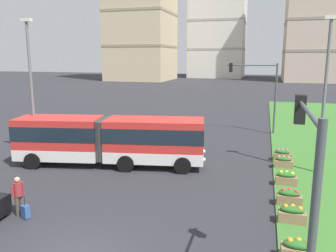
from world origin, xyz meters
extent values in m
cube|color=red|center=(-0.46, 10.41, 1.73)|extent=(6.34, 3.49, 2.55)
cube|color=silver|center=(-0.46, 10.41, 0.80)|extent=(6.36, 3.51, 0.70)
cube|color=#19232D|center=(-0.46, 10.41, 2.15)|extent=(6.38, 3.53, 0.90)
cube|color=red|center=(-6.46, 9.32, 1.73)|extent=(5.57, 3.43, 2.55)
cube|color=silver|center=(-6.46, 9.32, 0.80)|extent=(5.60, 3.45, 0.70)
cube|color=#19232D|center=(-6.46, 9.32, 2.15)|extent=(5.62, 3.47, 0.90)
cylinder|color=#383838|center=(-3.42, 9.90, 1.72)|extent=(2.40, 2.40, 2.45)
cylinder|color=black|center=(1.10, 11.95, 0.50)|extent=(1.03, 0.45, 1.00)
cylinder|color=black|center=(1.53, 9.48, 0.50)|extent=(1.03, 0.45, 1.00)
cylinder|color=black|center=(-2.25, 11.37, 0.50)|extent=(1.03, 0.45, 1.00)
cylinder|color=black|center=(-1.82, 8.90, 0.50)|extent=(1.03, 0.45, 1.00)
cylinder|color=black|center=(-7.97, 10.30, 0.50)|extent=(1.03, 0.46, 1.00)
cylinder|color=black|center=(-7.51, 7.85, 0.50)|extent=(1.03, 0.46, 1.00)
sphere|color=#F9EFC6|center=(2.36, 11.81, 0.80)|extent=(0.24, 0.24, 0.24)
sphere|color=#F9EFC6|center=(2.67, 10.04, 0.80)|extent=(0.24, 0.24, 0.24)
cylinder|color=#4C4238|center=(-3.97, 2.45, 0.45)|extent=(0.16, 0.16, 0.90)
cylinder|color=#4C4238|center=(-4.05, 2.26, 0.45)|extent=(0.16, 0.16, 0.90)
cylinder|color=maroon|center=(-4.01, 2.35, 1.20)|extent=(0.36, 0.36, 0.60)
sphere|color=tan|center=(-4.01, 2.35, 1.62)|extent=(0.24, 0.24, 0.24)
cylinder|color=maroon|center=(-3.92, 2.58, 1.15)|extent=(0.10, 0.10, 0.55)
cylinder|color=maroon|center=(-4.10, 2.13, 1.15)|extent=(0.10, 0.10, 0.55)
cube|color=#335693|center=(-3.56, 2.15, 0.31)|extent=(0.42, 0.35, 0.56)
cylinder|color=black|center=(-3.56, 2.15, 0.80)|extent=(0.03, 0.03, 0.40)
ellipsoid|color=#2D6B28|center=(7.27, 2.00, 0.62)|extent=(0.99, 0.50, 0.28)
sphere|color=orange|center=(6.99, 2.00, 0.72)|extent=(0.20, 0.20, 0.20)
sphere|color=orange|center=(7.27, 2.08, 0.72)|extent=(0.20, 0.20, 0.20)
sphere|color=orange|center=(7.55, 1.94, 0.72)|extent=(0.20, 0.20, 0.20)
cube|color=#937051|center=(7.27, 4.76, 0.30)|extent=(1.10, 0.56, 0.44)
ellipsoid|color=#2D6B28|center=(7.27, 4.76, 0.62)|extent=(0.99, 0.50, 0.28)
sphere|color=orange|center=(6.99, 4.76, 0.72)|extent=(0.20, 0.20, 0.20)
sphere|color=orange|center=(7.27, 4.84, 0.72)|extent=(0.20, 0.20, 0.20)
sphere|color=orange|center=(7.55, 4.70, 0.72)|extent=(0.20, 0.20, 0.20)
cube|color=#937051|center=(7.27, 6.55, 0.30)|extent=(1.10, 0.56, 0.44)
ellipsoid|color=#2D6B28|center=(7.27, 6.55, 0.62)|extent=(0.99, 0.50, 0.28)
sphere|color=red|center=(6.99, 6.55, 0.72)|extent=(0.20, 0.20, 0.20)
sphere|color=red|center=(7.27, 6.63, 0.72)|extent=(0.20, 0.20, 0.20)
sphere|color=red|center=(7.55, 6.49, 0.72)|extent=(0.20, 0.20, 0.20)
cube|color=#937051|center=(7.27, 9.14, 0.30)|extent=(1.10, 0.56, 0.44)
ellipsoid|color=#2D6B28|center=(7.27, 9.14, 0.62)|extent=(0.99, 0.50, 0.28)
sphere|color=yellow|center=(6.99, 9.14, 0.72)|extent=(0.20, 0.20, 0.20)
sphere|color=yellow|center=(7.27, 9.22, 0.72)|extent=(0.20, 0.20, 0.20)
sphere|color=yellow|center=(7.55, 9.08, 0.72)|extent=(0.20, 0.20, 0.20)
cube|color=#937051|center=(7.27, 12.14, 0.30)|extent=(1.10, 0.56, 0.44)
ellipsoid|color=#2D6B28|center=(7.27, 12.14, 0.62)|extent=(0.99, 0.50, 0.28)
sphere|color=#EF7566|center=(6.99, 12.14, 0.72)|extent=(0.20, 0.20, 0.20)
sphere|color=#EF7566|center=(7.27, 12.22, 0.72)|extent=(0.20, 0.20, 0.20)
sphere|color=#EF7566|center=(7.55, 12.08, 0.72)|extent=(0.20, 0.20, 0.20)
cube|color=#937051|center=(7.27, 13.78, 0.30)|extent=(1.10, 0.56, 0.44)
ellipsoid|color=#2D6B28|center=(7.27, 13.78, 0.62)|extent=(0.99, 0.50, 0.28)
sphere|color=#D14C99|center=(6.99, 13.78, 0.72)|extent=(0.20, 0.20, 0.20)
sphere|color=#D14C99|center=(7.27, 13.86, 0.72)|extent=(0.20, 0.20, 0.20)
sphere|color=#D14C99|center=(7.55, 13.72, 0.72)|extent=(0.20, 0.20, 0.20)
cylinder|color=#474C51|center=(6.87, 22.00, 3.11)|extent=(0.16, 0.16, 6.22)
cylinder|color=#474C51|center=(4.75, 22.00, 6.02)|extent=(4.25, 0.10, 0.10)
cube|color=black|center=(2.93, 22.00, 5.82)|extent=(0.28, 0.28, 0.80)
sphere|color=red|center=(2.93, 22.00, 6.07)|extent=(0.16, 0.16, 0.16)
sphere|color=yellow|center=(2.93, 22.00, 5.81)|extent=(0.16, 0.16, 0.16)
sphere|color=green|center=(2.93, 22.00, 5.55)|extent=(0.16, 0.16, 0.16)
cylinder|color=#474C51|center=(6.87, -0.96, 5.51)|extent=(0.10, 4.09, 0.10)
cube|color=black|center=(6.87, 0.79, 5.31)|extent=(0.28, 0.28, 0.80)
sphere|color=red|center=(6.87, 0.79, 5.56)|extent=(0.16, 0.16, 0.16)
sphere|color=yellow|center=(6.87, 0.79, 5.30)|extent=(0.16, 0.16, 0.16)
sphere|color=green|center=(6.87, 0.79, 5.04)|extent=(0.16, 0.16, 0.16)
cylinder|color=slate|center=(-8.50, 9.60, 4.44)|extent=(0.18, 0.18, 8.88)
cube|color=white|center=(-8.50, 9.60, 8.98)|extent=(0.70, 0.28, 0.20)
cylinder|color=slate|center=(9.17, 11.66, 4.37)|extent=(0.18, 0.18, 8.73)
cube|color=white|center=(9.17, 11.66, 8.83)|extent=(0.70, 0.28, 0.20)
cube|color=#9C8D6E|center=(-30.00, 89.01, 9.86)|extent=(17.58, 18.48, 0.70)
cube|color=#9C8D6E|center=(-30.00, 89.01, 19.37)|extent=(17.58, 18.48, 0.70)
cube|color=silver|center=(-10.16, 110.47, 17.95)|extent=(17.51, 18.80, 35.91)
cube|color=#A4A099|center=(-10.16, 110.47, 9.33)|extent=(17.71, 19.00, 0.70)
cube|color=#A4A099|center=(-10.16, 110.47, 18.30)|extent=(17.71, 19.00, 0.70)
cube|color=#C6B299|center=(20.03, 96.74, 20.16)|extent=(18.49, 18.14, 40.33)
cube|color=gray|center=(20.03, 96.74, 8.42)|extent=(18.69, 18.34, 0.70)
cube|color=gray|center=(20.03, 96.74, 16.48)|extent=(18.69, 18.34, 0.70)
camera|label=1|loc=(5.89, -9.12, 6.72)|focal=36.47mm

